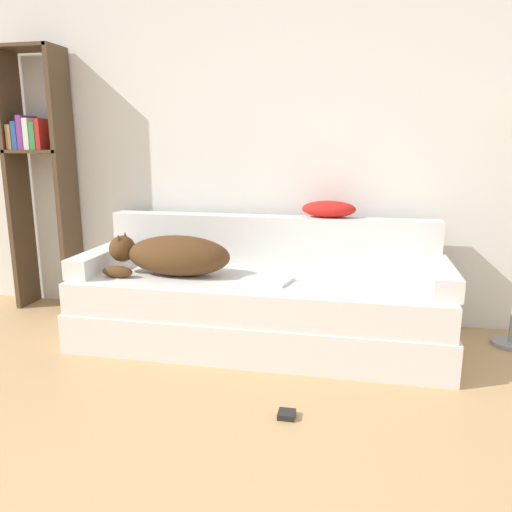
{
  "coord_description": "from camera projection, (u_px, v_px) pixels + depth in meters",
  "views": [
    {
      "loc": [
        0.78,
        -0.81,
        1.24
      ],
      "look_at": [
        0.19,
        2.03,
        0.58
      ],
      "focal_mm": 35.0,
      "sensor_mm": 36.0,
      "label": 1
    }
  ],
  "objects": [
    {
      "name": "wall_back",
      "position": [
        249.0,
        127.0,
        3.48
      ],
      "size": [
        7.48,
        0.06,
        2.7
      ],
      "color": "silver",
      "rests_on": "ground_plane"
    },
    {
      "name": "bookshelf",
      "position": [
        39.0,
        165.0,
        3.68
      ],
      "size": [
        0.45,
        0.26,
        1.91
      ],
      "color": "#4C3823",
      "rests_on": "ground_plane"
    },
    {
      "name": "throw_pillow",
      "position": [
        329.0,
        209.0,
        3.31
      ],
      "size": [
        0.36,
        0.19,
        0.11
      ],
      "color": "red",
      "rests_on": "couch_backrest"
    },
    {
      "name": "power_adapter",
      "position": [
        287.0,
        415.0,
        2.31
      ],
      "size": [
        0.08,
        0.08,
        0.03
      ],
      "color": "black",
      "rests_on": "ground_plane"
    },
    {
      "name": "couch_arm_left",
      "position": [
        101.0,
        259.0,
        3.29
      ],
      "size": [
        0.15,
        0.67,
        0.12
      ],
      "color": "silver",
      "rests_on": "couch"
    },
    {
      "name": "laptop",
      "position": [
        267.0,
        280.0,
        2.98
      ],
      "size": [
        0.32,
        0.26,
        0.02
      ],
      "rotation": [
        0.0,
        0.0,
        -0.22
      ],
      "color": "silver",
      "rests_on": "couch"
    },
    {
      "name": "dog",
      "position": [
        172.0,
        255.0,
        3.1
      ],
      "size": [
        0.79,
        0.31,
        0.26
      ],
      "color": "#513319",
      "rests_on": "couch"
    },
    {
      "name": "couch",
      "position": [
        259.0,
        310.0,
        3.15
      ],
      "size": [
        2.28,
        0.86,
        0.43
      ],
      "color": "silver",
      "rests_on": "ground_plane"
    },
    {
      "name": "couch_backrest",
      "position": [
        270.0,
        240.0,
        3.41
      ],
      "size": [
        2.24,
        0.15,
        0.33
      ],
      "color": "silver",
      "rests_on": "couch"
    },
    {
      "name": "couch_arm_right",
      "position": [
        440.0,
        276.0,
        2.87
      ],
      "size": [
        0.15,
        0.67,
        0.12
      ],
      "color": "silver",
      "rests_on": "couch"
    }
  ]
}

